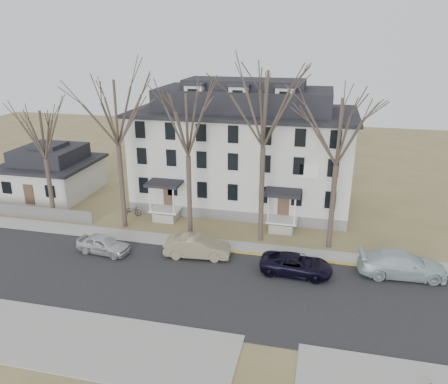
% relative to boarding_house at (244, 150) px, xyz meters
% --- Properties ---
extents(ground, '(120.00, 120.00, 0.00)m').
position_rel_boarding_house_xyz_m(ground, '(2.00, -17.95, -5.38)').
color(ground, olive).
rests_on(ground, ground).
extents(main_road, '(120.00, 10.00, 0.04)m').
position_rel_boarding_house_xyz_m(main_road, '(2.00, -15.95, -5.38)').
color(main_road, '#27272A').
rests_on(main_road, ground).
extents(far_sidewalk, '(120.00, 2.00, 0.08)m').
position_rel_boarding_house_xyz_m(far_sidewalk, '(2.00, -9.95, -5.38)').
color(far_sidewalk, '#A09F97').
rests_on(far_sidewalk, ground).
extents(near_sidewalk_left, '(20.00, 5.00, 0.08)m').
position_rel_boarding_house_xyz_m(near_sidewalk_left, '(-6.00, -22.95, -5.38)').
color(near_sidewalk_left, '#A09F97').
rests_on(near_sidewalk_left, ground).
extents(yellow_curb, '(14.00, 0.25, 0.06)m').
position_rel_boarding_house_xyz_m(yellow_curb, '(7.00, -10.85, -5.38)').
color(yellow_curb, gold).
rests_on(yellow_curb, ground).
extents(boarding_house, '(20.80, 12.36, 12.05)m').
position_rel_boarding_house_xyz_m(boarding_house, '(0.00, 0.00, 0.00)').
color(boarding_house, slate).
rests_on(boarding_house, ground).
extents(small_house, '(8.70, 8.70, 5.00)m').
position_rel_boarding_house_xyz_m(small_house, '(-20.00, -1.96, -3.13)').
color(small_house, silver).
rests_on(small_house, ground).
extents(fence, '(14.00, 0.06, 1.20)m').
position_rel_boarding_house_xyz_m(fence, '(-19.00, -8.45, -5.38)').
color(fence, gray).
rests_on(fence, ground).
extents(tree_far_left, '(8.40, 8.40, 13.72)m').
position_rel_boarding_house_xyz_m(tree_far_left, '(-9.00, -8.15, 4.96)').
color(tree_far_left, '#473B31').
rests_on(tree_far_left, ground).
extents(tree_mid_left, '(7.80, 7.80, 12.74)m').
position_rel_boarding_house_xyz_m(tree_mid_left, '(-3.00, -8.15, 4.22)').
color(tree_mid_left, '#473B31').
rests_on(tree_mid_left, ground).
extents(tree_center, '(9.00, 9.00, 14.70)m').
position_rel_boarding_house_xyz_m(tree_center, '(3.00, -8.15, 5.71)').
color(tree_center, '#473B31').
rests_on(tree_center, ground).
extents(tree_mid_right, '(7.80, 7.80, 12.74)m').
position_rel_boarding_house_xyz_m(tree_mid_right, '(8.50, -8.15, 4.22)').
color(tree_mid_right, '#473B31').
rests_on(tree_mid_right, ground).
extents(tree_bungalow, '(6.60, 6.60, 10.78)m').
position_rel_boarding_house_xyz_m(tree_bungalow, '(-16.00, -8.15, 2.74)').
color(tree_bungalow, '#473B31').
rests_on(tree_bungalow, ground).
extents(car_silver, '(4.38, 2.16, 1.44)m').
position_rel_boarding_house_xyz_m(car_silver, '(-8.41, -13.16, -4.66)').
color(car_silver, silver).
rests_on(car_silver, ground).
extents(car_tan, '(5.09, 2.20, 1.63)m').
position_rel_boarding_house_xyz_m(car_tan, '(-1.20, -12.10, -4.57)').
color(car_tan, gray).
rests_on(car_tan, ground).
extents(car_navy, '(5.11, 2.53, 1.39)m').
position_rel_boarding_house_xyz_m(car_navy, '(6.26, -12.94, -4.68)').
color(car_navy, black).
rests_on(car_navy, ground).
extents(car_white, '(6.11, 2.87, 1.72)m').
position_rel_boarding_house_xyz_m(car_white, '(13.44, -11.55, -4.52)').
color(car_white, silver).
rests_on(car_white, ground).
extents(bicycle_left, '(1.96, 0.82, 1.00)m').
position_rel_boarding_house_xyz_m(bicycle_left, '(-9.40, -5.90, -4.88)').
color(bicycle_left, black).
rests_on(bicycle_left, ground).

